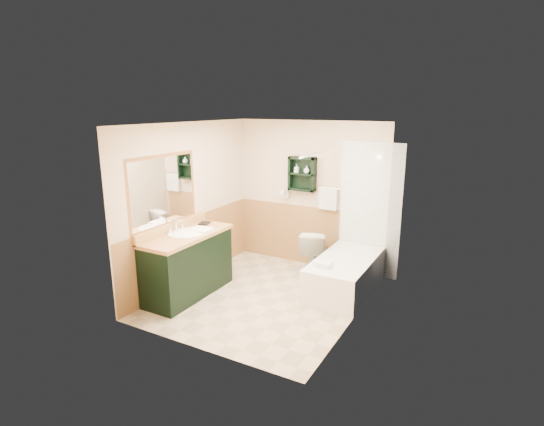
{
  "coord_description": "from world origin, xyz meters",
  "views": [
    {
      "loc": [
        2.74,
        -4.79,
        2.63
      ],
      "look_at": [
        0.0,
        0.2,
        1.18
      ],
      "focal_mm": 28.0,
      "sensor_mm": 36.0,
      "label": 1
    }
  ],
  "objects_px": {
    "toilet": "(314,251)",
    "soap_bottle_a": "(297,171)",
    "vanity_book": "(199,217)",
    "soap_bottle_b": "(307,170)",
    "wall_shelf": "(302,174)",
    "vanity": "(188,264)",
    "bathtub": "(345,275)",
    "hair_dryer": "(286,193)"
  },
  "relations": [
    {
      "from": "wall_shelf",
      "to": "hair_dryer",
      "type": "distance_m",
      "value": 0.46
    },
    {
      "from": "vanity",
      "to": "toilet",
      "type": "bearing_deg",
      "value": 53.04
    },
    {
      "from": "toilet",
      "to": "soap_bottle_a",
      "type": "xyz_separation_m",
      "value": [
        -0.43,
        0.2,
        1.24
      ]
    },
    {
      "from": "wall_shelf",
      "to": "soap_bottle_a",
      "type": "xyz_separation_m",
      "value": [
        -0.09,
        -0.01,
        0.05
      ]
    },
    {
      "from": "vanity_book",
      "to": "soap_bottle_a",
      "type": "bearing_deg",
      "value": 36.85
    },
    {
      "from": "toilet",
      "to": "soap_bottle_b",
      "type": "xyz_separation_m",
      "value": [
        -0.26,
        0.2,
        1.26
      ]
    },
    {
      "from": "wall_shelf",
      "to": "soap_bottle_a",
      "type": "relative_size",
      "value": 4.09
    },
    {
      "from": "wall_shelf",
      "to": "bathtub",
      "type": "height_order",
      "value": "wall_shelf"
    },
    {
      "from": "toilet",
      "to": "soap_bottle_a",
      "type": "bearing_deg",
      "value": -40.25
    },
    {
      "from": "wall_shelf",
      "to": "toilet",
      "type": "height_order",
      "value": "wall_shelf"
    },
    {
      "from": "wall_shelf",
      "to": "toilet",
      "type": "relative_size",
      "value": 0.77
    },
    {
      "from": "vanity_book",
      "to": "toilet",
      "type": "bearing_deg",
      "value": 21.74
    },
    {
      "from": "vanity",
      "to": "toilet",
      "type": "xyz_separation_m",
      "value": [
        1.23,
        1.64,
        -0.1
      ]
    },
    {
      "from": "wall_shelf",
      "to": "soap_bottle_b",
      "type": "distance_m",
      "value": 0.1
    },
    {
      "from": "toilet",
      "to": "soap_bottle_b",
      "type": "relative_size",
      "value": 5.96
    },
    {
      "from": "vanity",
      "to": "vanity_book",
      "type": "xyz_separation_m",
      "value": [
        -0.17,
        0.51,
        0.55
      ]
    },
    {
      "from": "wall_shelf",
      "to": "soap_bottle_b",
      "type": "relative_size",
      "value": 4.56
    },
    {
      "from": "wall_shelf",
      "to": "vanity",
      "type": "distance_m",
      "value": 2.33
    },
    {
      "from": "vanity_book",
      "to": "soap_bottle_b",
      "type": "height_order",
      "value": "soap_bottle_b"
    },
    {
      "from": "vanity",
      "to": "bathtub",
      "type": "relative_size",
      "value": 0.95
    },
    {
      "from": "wall_shelf",
      "to": "vanity_book",
      "type": "xyz_separation_m",
      "value": [
        -1.06,
        -1.34,
        -0.55
      ]
    },
    {
      "from": "vanity",
      "to": "vanity_book",
      "type": "height_order",
      "value": "vanity_book"
    },
    {
      "from": "wall_shelf",
      "to": "vanity",
      "type": "height_order",
      "value": "wall_shelf"
    },
    {
      "from": "toilet",
      "to": "wall_shelf",
      "type": "bearing_deg",
      "value": -46.66
    },
    {
      "from": "bathtub",
      "to": "soap_bottle_a",
      "type": "height_order",
      "value": "soap_bottle_a"
    },
    {
      "from": "bathtub",
      "to": "hair_dryer",
      "type": "bearing_deg",
      "value": 151.72
    },
    {
      "from": "wall_shelf",
      "to": "soap_bottle_a",
      "type": "distance_m",
      "value": 0.1
    },
    {
      "from": "vanity_book",
      "to": "soap_bottle_a",
      "type": "distance_m",
      "value": 1.75
    },
    {
      "from": "vanity_book",
      "to": "soap_bottle_a",
      "type": "xyz_separation_m",
      "value": [
        0.97,
        1.34,
        0.59
      ]
    },
    {
      "from": "hair_dryer",
      "to": "soap_bottle_b",
      "type": "distance_m",
      "value": 0.56
    },
    {
      "from": "vanity_book",
      "to": "soap_bottle_b",
      "type": "xyz_separation_m",
      "value": [
        1.14,
        1.34,
        0.61
      ]
    },
    {
      "from": "hair_dryer",
      "to": "toilet",
      "type": "relative_size",
      "value": 0.33
    },
    {
      "from": "hair_dryer",
      "to": "vanity",
      "type": "distance_m",
      "value": 2.1
    },
    {
      "from": "hair_dryer",
      "to": "vanity",
      "type": "height_order",
      "value": "hair_dryer"
    },
    {
      "from": "vanity",
      "to": "soap_bottle_b",
      "type": "xyz_separation_m",
      "value": [
        0.98,
        1.84,
        1.16
      ]
    },
    {
      "from": "wall_shelf",
      "to": "soap_bottle_b",
      "type": "height_order",
      "value": "wall_shelf"
    },
    {
      "from": "vanity",
      "to": "bathtub",
      "type": "xyz_separation_m",
      "value": [
        1.92,
        1.16,
        -0.2
      ]
    },
    {
      "from": "vanity",
      "to": "soap_bottle_a",
      "type": "height_order",
      "value": "soap_bottle_a"
    },
    {
      "from": "bathtub",
      "to": "soap_bottle_b",
      "type": "distance_m",
      "value": 1.79
    },
    {
      "from": "soap_bottle_a",
      "to": "soap_bottle_b",
      "type": "height_order",
      "value": "soap_bottle_b"
    },
    {
      "from": "soap_bottle_a",
      "to": "soap_bottle_b",
      "type": "relative_size",
      "value": 1.12
    },
    {
      "from": "vanity",
      "to": "soap_bottle_a",
      "type": "relative_size",
      "value": 10.59
    }
  ]
}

